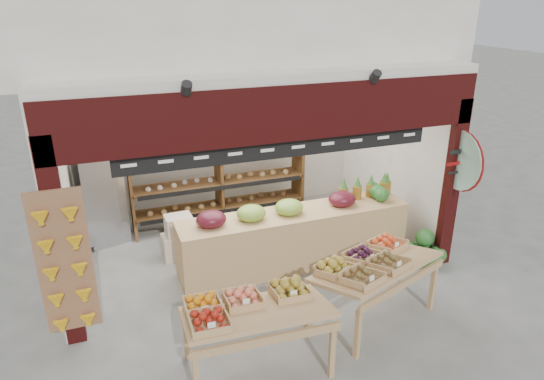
{
  "coord_description": "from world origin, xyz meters",
  "views": [
    {
      "loc": [
        -2.19,
        -6.51,
        4.0
      ],
      "look_at": [
        0.16,
        -0.2,
        1.29
      ],
      "focal_mm": 32.0,
      "sensor_mm": 36.0,
      "label": 1
    }
  ],
  "objects": [
    {
      "name": "cardboard_stack",
      "position": [
        -0.95,
        0.62,
        0.27
      ],
      "size": [
        1.02,
        0.74,
        0.73
      ],
      "color": "beige",
      "rests_on": "ground"
    },
    {
      "name": "banana_board",
      "position": [
        -2.73,
        -1.17,
        1.12
      ],
      "size": [
        0.6,
        0.15,
        1.8
      ],
      "color": "brown",
      "rests_on": "ground"
    },
    {
      "name": "display_table_left",
      "position": [
        -0.9,
        -2.22,
        0.78
      ],
      "size": [
        1.67,
        0.99,
        1.03
      ],
      "color": "tan",
      "rests_on": "ground"
    },
    {
      "name": "mid_counter",
      "position": [
        0.49,
        -0.3,
        0.5
      ],
      "size": [
        3.64,
        0.72,
        1.13
      ],
      "color": "tan",
      "rests_on": "ground"
    },
    {
      "name": "display_table_right",
      "position": [
        0.86,
        -1.91,
        0.81
      ],
      "size": [
        1.85,
        1.4,
        1.04
      ],
      "color": "tan",
      "rests_on": "ground"
    },
    {
      "name": "ground",
      "position": [
        0.0,
        0.0,
        0.0
      ],
      "size": [
        60.0,
        60.0,
        0.0
      ],
      "primitive_type": "plane",
      "color": "slate",
      "rests_on": "ground"
    },
    {
      "name": "refrigerator",
      "position": [
        -2.27,
        1.63,
        0.84
      ],
      "size": [
        0.81,
        0.81,
        1.68
      ],
      "primitive_type": "cube",
      "rotation": [
        0.0,
        0.0,
        0.29
      ],
      "color": "#ACAEB3",
      "rests_on": "ground"
    },
    {
      "name": "gift_sign",
      "position": [
        2.75,
        -1.15,
        1.75
      ],
      "size": [
        0.04,
        0.93,
        0.92
      ],
      "color": "#A1CBB1",
      "rests_on": "ground"
    },
    {
      "name": "back_shelving",
      "position": [
        -0.21,
        1.58,
        1.16
      ],
      "size": [
        3.19,
        0.52,
        1.95
      ],
      "color": "brown",
      "rests_on": "ground"
    },
    {
      "name": "shop_structure",
      "position": [
        0.0,
        1.61,
        3.92
      ],
      "size": [
        6.36,
        5.12,
        5.4
      ],
      "color": "white",
      "rests_on": "ground"
    },
    {
      "name": "watermelon_pile",
      "position": [
        2.46,
        -0.95,
        0.18
      ],
      "size": [
        0.71,
        0.71,
        0.56
      ],
      "color": "#1A501D",
      "rests_on": "ground"
    }
  ]
}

